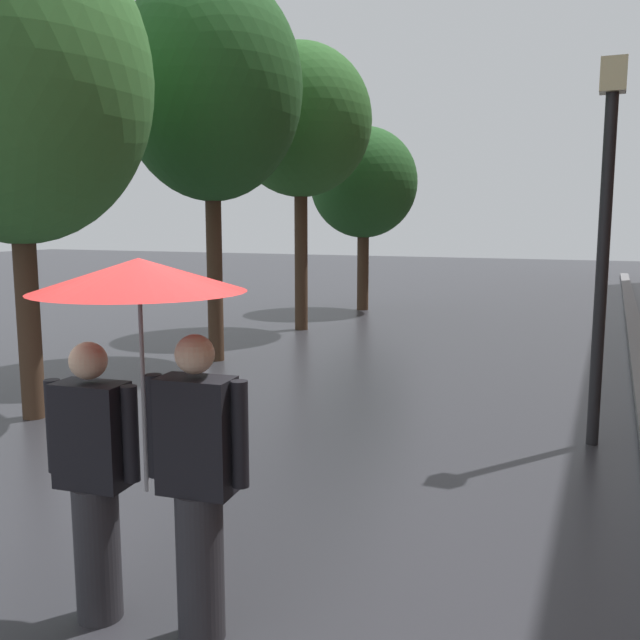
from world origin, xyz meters
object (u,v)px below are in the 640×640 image
couple_under_umbrella (143,386)px  street_tree_0 (14,79)px  street_tree_1 (211,88)px  street_tree_2 (301,122)px  street_tree_3 (364,183)px  street_lamp_post (605,223)px

couple_under_umbrella → street_tree_0: bearing=143.0°
street_tree_1 → street_tree_2: bearing=91.1°
street_tree_3 → street_lamp_post: street_tree_3 is taller
street_tree_0 → street_lamp_post: bearing=14.2°
street_tree_0 → street_tree_3: (0.22, 10.86, -0.59)m
street_lamp_post → street_tree_0: bearing=-165.8°
street_tree_0 → couple_under_umbrella: bearing=-37.0°
street_tree_0 → street_tree_1: (0.20, 3.72, 0.53)m
couple_under_umbrella → street_lamp_post: size_ratio=0.55×
street_tree_3 → couple_under_umbrella: (3.62, -13.76, -1.84)m
street_tree_0 → street_tree_1: 3.76m
street_tree_1 → street_tree_3: (0.03, 7.14, -1.12)m
street_tree_2 → street_lamp_post: bearing=-43.9°
couple_under_umbrella → street_tree_1: bearing=118.9°
street_tree_0 → street_tree_3: size_ratio=1.22×
street_lamp_post → street_tree_3: bearing=122.0°
street_tree_2 → street_lamp_post: size_ratio=1.53×
couple_under_umbrella → street_lamp_post: (2.21, 4.43, 0.86)m
street_tree_2 → couple_under_umbrella: size_ratio=2.80×
street_tree_3 → couple_under_umbrella: 14.34m
street_tree_0 → street_lamp_post: street_tree_0 is taller
street_tree_0 → street_tree_2: (0.13, 7.23, 0.47)m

